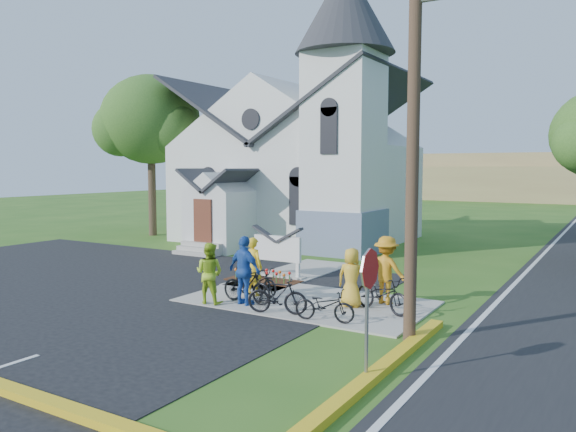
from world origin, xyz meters
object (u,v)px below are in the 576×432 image
Objects in this scene: cyclist_1 at (209,273)px; bike_4 at (382,294)px; utility_pole at (417,100)px; bike_2 at (325,305)px; cyclist_3 at (386,270)px; church_sign at (277,249)px; cyclist_0 at (253,266)px; cyclist_2 at (245,271)px; bike_3 at (277,296)px; cyclist_4 at (352,277)px; stop_sign at (369,286)px; bike_0 at (258,281)px; bike_1 at (247,286)px.

cyclist_1 reaches higher than bike_4.
utility_pole is 5.49m from bike_2.
utility_pole is 5.16× the size of cyclist_3.
church_sign is 0.22× the size of utility_pole.
cyclist_3 is (3.84, 1.08, 0.08)m from cyclist_0.
cyclist_2 is 3.87m from bike_4.
cyclist_4 is at bearing -54.42° from bike_3.
cyclist_1 is (-0.51, -1.48, -0.01)m from cyclist_0.
cyclist_3 reaches higher than bike_3.
church_sign reaches higher than bike_3.
stop_sign is (6.63, -7.40, 0.75)m from church_sign.
cyclist_2 is (1.44, -4.02, 0.00)m from church_sign.
stop_sign is 1.42× the size of cyclist_1.
cyclist_2 reaches higher than bike_2.
bike_0 is (-5.52, 1.93, -4.93)m from utility_pole.
cyclist_3 reaches higher than bike_2.
cyclist_0 is 4.11m from bike_4.
cyclist_1 is at bearing 81.58° from bike_2.
bike_1 is 1.02× the size of cyclist_4.
bike_3 is at bearing 47.33° from cyclist_4.
bike_3 is 0.88× the size of bike_4.
church_sign is 1.33× the size of cyclist_4.
bike_2 is at bearing 171.88° from cyclist_1.
stop_sign is at bearing -121.22° from bike_1.
bike_1 is (-5.18, 0.85, -4.85)m from utility_pole.
cyclist_1 is at bearing 177.18° from utility_pole.
bike_2 is at bearing 172.83° from utility_pole.
bike_4 is at bearing 111.78° from cyclist_3.
cyclist_1 reaches higher than church_sign.
cyclist_3 is at bearing 36.39° from bike_4.
bike_2 is 0.85× the size of bike_4.
utility_pole is 6.17m from bike_3.
cyclist_0 is at bearing -56.56° from cyclist_2.
bike_2 is at bearing -98.33° from bike_1.
cyclist_1 reaches higher than bike_3.
stop_sign is 6.90m from cyclist_1.
cyclist_4 is at bearing -32.89° from church_sign.
bike_2 is at bearing 87.23° from cyclist_4.
bike_4 is at bearing -169.23° from cyclist_0.
cyclist_0 is at bearing 172.85° from bike_0.
cyclist_0 is 1.56m from cyclist_1.
cyclist_2 is 1.24× the size of bike_2.
bike_2 is at bearing 129.29° from stop_sign.
cyclist_4 is at bearing -6.65° from bike_2.
church_sign is at bearing 33.86° from bike_0.
bike_1 is at bearing -70.17° from church_sign.
stop_sign is 6.24m from cyclist_2.
bike_0 is 0.83× the size of cyclist_3.
stop_sign is 7.38m from bike_0.
cyclist_1 is at bearing -83.84° from church_sign.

